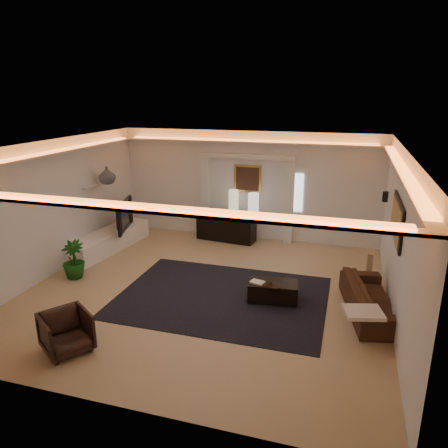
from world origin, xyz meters
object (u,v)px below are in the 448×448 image
(sofa, at_px, (371,298))
(coffee_table, at_px, (273,291))
(console, at_px, (226,226))
(armchair, at_px, (66,332))

(sofa, relative_size, coffee_table, 2.12)
(console, height_order, coffee_table, console)
(console, bearing_deg, sofa, -33.83)
(console, bearing_deg, coffee_table, -52.53)
(console, relative_size, sofa, 0.79)
(sofa, distance_m, armchair, 5.21)
(console, height_order, sofa, console)
(sofa, bearing_deg, coffee_table, 79.31)
(sofa, height_order, coffee_table, sofa)
(console, xyz_separation_m, sofa, (3.63, -3.12, -0.11))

